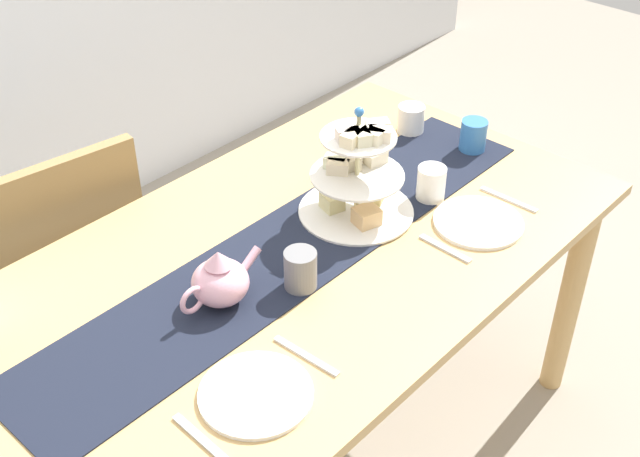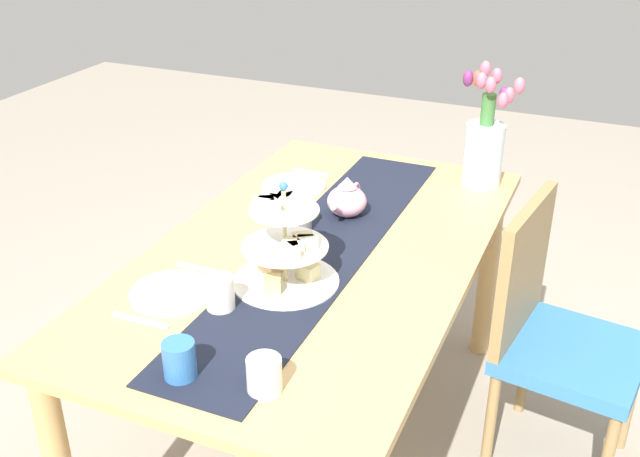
% 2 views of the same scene
% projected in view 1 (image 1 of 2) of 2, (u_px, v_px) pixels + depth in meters
% --- Properties ---
extents(ground_plane, '(8.00, 8.00, 0.00)m').
position_uv_depth(ground_plane, '(302.00, 454.00, 2.44)').
color(ground_plane, gray).
extents(dining_table, '(1.67, 0.94, 0.77)m').
position_uv_depth(dining_table, '(299.00, 284.00, 2.05)').
color(dining_table, tan).
rests_on(dining_table, ground_plane).
extents(chair_left, '(0.48, 0.48, 0.91)m').
position_uv_depth(chair_left, '(65.00, 264.00, 2.37)').
color(chair_left, olive).
rests_on(chair_left, ground_plane).
extents(table_runner, '(1.54, 0.30, 0.00)m').
position_uv_depth(table_runner, '(294.00, 248.00, 1.99)').
color(table_runner, black).
rests_on(table_runner, dining_table).
extents(tiered_cake_stand, '(0.30, 0.30, 0.30)m').
position_uv_depth(tiered_cake_stand, '(358.00, 176.00, 2.05)').
color(tiered_cake_stand, beige).
rests_on(tiered_cake_stand, table_runner).
extents(teapot, '(0.24, 0.13, 0.14)m').
position_uv_depth(teapot, '(220.00, 281.00, 1.80)').
color(teapot, '#E5A8BC').
rests_on(teapot, table_runner).
extents(cream_jug, '(0.08, 0.08, 0.08)m').
position_uv_depth(cream_jug, '(411.00, 119.00, 2.44)').
color(cream_jug, white).
rests_on(cream_jug, dining_table).
extents(dinner_plate_left, '(0.23, 0.23, 0.01)m').
position_uv_depth(dinner_plate_left, '(256.00, 394.00, 1.61)').
color(dinner_plate_left, white).
rests_on(dinner_plate_left, dining_table).
extents(fork_left, '(0.02, 0.15, 0.01)m').
position_uv_depth(fork_left, '(200.00, 438.00, 1.52)').
color(fork_left, silver).
rests_on(fork_left, dining_table).
extents(knife_left, '(0.02, 0.17, 0.01)m').
position_uv_depth(knife_left, '(306.00, 356.00, 1.69)').
color(knife_left, silver).
rests_on(knife_left, dining_table).
extents(dinner_plate_right, '(0.23, 0.23, 0.01)m').
position_uv_depth(dinner_plate_right, '(478.00, 222.00, 2.08)').
color(dinner_plate_right, white).
rests_on(dinner_plate_right, dining_table).
extents(fork_right, '(0.02, 0.15, 0.01)m').
position_uv_depth(fork_right, '(445.00, 248.00, 1.99)').
color(fork_right, silver).
rests_on(fork_right, dining_table).
extents(knife_right, '(0.02, 0.17, 0.01)m').
position_uv_depth(knife_right, '(509.00, 199.00, 2.16)').
color(knife_right, silver).
rests_on(knife_right, dining_table).
extents(mug_grey, '(0.08, 0.08, 0.09)m').
position_uv_depth(mug_grey, '(301.00, 270.00, 1.85)').
color(mug_grey, slate).
rests_on(mug_grey, table_runner).
extents(mug_white_text, '(0.08, 0.08, 0.09)m').
position_uv_depth(mug_white_text, '(431.00, 184.00, 2.14)').
color(mug_white_text, white).
rests_on(mug_white_text, dining_table).
extents(mug_orange, '(0.08, 0.08, 0.09)m').
position_uv_depth(mug_orange, '(473.00, 136.00, 2.35)').
color(mug_orange, '#3370B7').
rests_on(mug_orange, dining_table).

